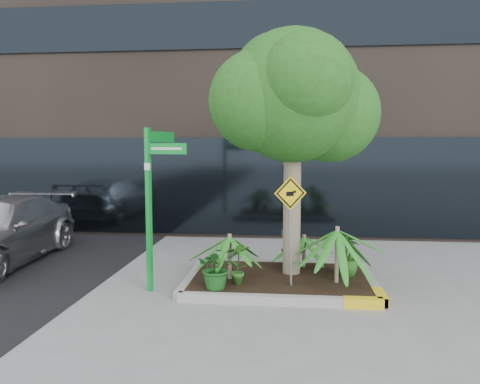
# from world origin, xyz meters

# --- Properties ---
(ground) EXTENTS (80.00, 80.00, 0.00)m
(ground) POSITION_xyz_m (0.00, 0.00, 0.00)
(ground) COLOR gray
(ground) RESTS_ON ground
(planter) EXTENTS (3.35, 2.36, 0.15)m
(planter) POSITION_xyz_m (0.23, 0.27, 0.10)
(planter) COLOR #9E9E99
(planter) RESTS_ON ground
(tree) EXTENTS (3.06, 2.72, 4.59)m
(tree) POSITION_xyz_m (0.41, 0.58, 3.35)
(tree) COLOR gray
(tree) RESTS_ON ground
(palm_front) EXTENTS (1.09, 1.09, 1.21)m
(palm_front) POSITION_xyz_m (1.17, 0.03, 1.05)
(palm_front) COLOR gray
(palm_front) RESTS_ON ground
(palm_left) EXTENTS (0.90, 0.90, 0.99)m
(palm_left) POSITION_xyz_m (-0.67, 0.06, 0.89)
(palm_left) COLOR gray
(palm_left) RESTS_ON ground
(palm_back) EXTENTS (0.71, 0.71, 0.79)m
(palm_back) POSITION_xyz_m (0.65, 0.99, 0.74)
(palm_back) COLOR gray
(palm_back) RESTS_ON ground
(shrub_a) EXTENTS (0.79, 0.79, 0.71)m
(shrub_a) POSITION_xyz_m (-0.80, -0.54, 0.51)
(shrub_a) COLOR #165019
(shrub_a) RESTS_ON planter
(shrub_b) EXTENTS (0.59, 0.59, 0.75)m
(shrub_b) POSITION_xyz_m (1.41, 0.49, 0.53)
(shrub_b) COLOR #2F6E21
(shrub_b) RESTS_ON planter
(shrub_c) EXTENTS (0.52, 0.52, 0.73)m
(shrub_c) POSITION_xyz_m (-0.49, -0.26, 0.51)
(shrub_c) COLOR #2D621E
(shrub_c) RESTS_ON planter
(shrub_d) EXTENTS (0.46, 0.46, 0.74)m
(shrub_d) POSITION_xyz_m (0.38, 1.03, 0.52)
(shrub_d) COLOR #1C5919
(shrub_d) RESTS_ON planter
(street_sign_post) EXTENTS (0.78, 1.00, 2.78)m
(street_sign_post) POSITION_xyz_m (-1.93, -0.27, 1.72)
(street_sign_post) COLOR #0E9D32
(street_sign_post) RESTS_ON ground
(cattle_sign) EXTENTS (0.53, 0.22, 1.83)m
(cattle_sign) POSITION_xyz_m (0.37, -0.19, 1.38)
(cattle_sign) COLOR slate
(cattle_sign) RESTS_ON ground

